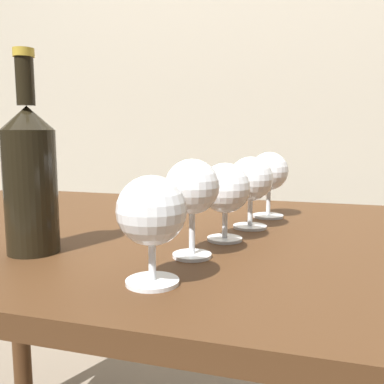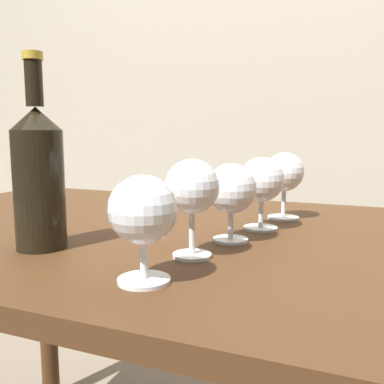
{
  "view_description": "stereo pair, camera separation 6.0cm",
  "coord_description": "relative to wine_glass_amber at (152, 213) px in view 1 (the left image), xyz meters",
  "views": [
    {
      "loc": [
        0.27,
        -0.73,
        0.9
      ],
      "look_at": [
        0.1,
        -0.16,
        0.81
      ],
      "focal_mm": 39.43,
      "sensor_mm": 36.0,
      "label": 1
    },
    {
      "loc": [
        0.33,
        -0.71,
        0.9
      ],
      "look_at": [
        0.1,
        -0.16,
        0.81
      ],
      "focal_mm": 39.43,
      "sensor_mm": 36.0,
      "label": 2
    }
  ],
  "objects": [
    {
      "name": "wine_glass_merlot",
      "position": [
        0.09,
        0.44,
        0.01
      ],
      "size": [
        0.08,
        0.08,
        0.14
      ],
      "color": "white",
      "rests_on": "dining_table"
    },
    {
      "name": "wine_glass_amber",
      "position": [
        0.0,
        0.0,
        0.0
      ],
      "size": [
        0.08,
        0.08,
        0.13
      ],
      "color": "white",
      "rests_on": "dining_table"
    },
    {
      "name": "wine_bottle",
      "position": [
        -0.22,
        0.08,
        0.03
      ],
      "size": [
        0.08,
        0.08,
        0.3
      ],
      "color": "black",
      "rests_on": "dining_table"
    },
    {
      "name": "back_wall",
      "position": [
        -0.09,
        1.34,
        0.5
      ],
      "size": [
        5.0,
        0.08,
        2.6
      ],
      "primitive_type": "cube",
      "color": "#B2A893",
      "rests_on": "ground_plane"
    },
    {
      "name": "wine_glass_chardonnay",
      "position": [
        0.01,
        0.12,
        0.01
      ],
      "size": [
        0.08,
        0.08,
        0.14
      ],
      "color": "white",
      "rests_on": "dining_table"
    },
    {
      "name": "dining_table",
      "position": [
        -0.09,
        0.27,
        -0.18
      ],
      "size": [
        1.35,
        0.79,
        0.72
      ],
      "color": "#472B16",
      "rests_on": "ground_plane"
    },
    {
      "name": "wine_glass_rose",
      "position": [
        0.07,
        0.33,
        0.0
      ],
      "size": [
        0.08,
        0.08,
        0.14
      ],
      "color": "white",
      "rests_on": "dining_table"
    },
    {
      "name": "wine_glass_pinot",
      "position": [
        0.04,
        0.23,
        -0.0
      ],
      "size": [
        0.08,
        0.08,
        0.13
      ],
      "color": "white",
      "rests_on": "dining_table"
    }
  ]
}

